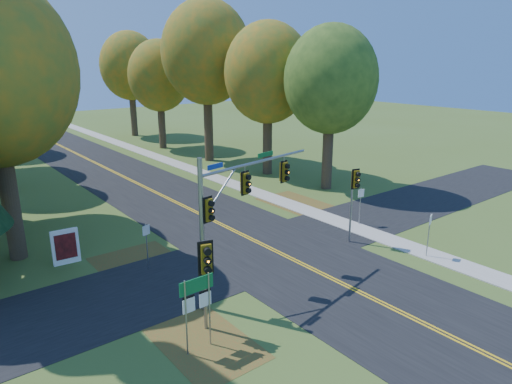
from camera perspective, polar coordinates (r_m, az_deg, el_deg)
ground at (r=24.06m, az=4.89°, el=-8.56°), size 160.00×160.00×0.00m
road_main at (r=24.05m, az=4.89°, el=-8.54°), size 8.00×160.00×0.02m
road_cross at (r=25.41m, az=1.80°, el=-7.08°), size 60.00×6.00×0.02m
centerline_left at (r=23.98m, az=4.71°, el=-8.57°), size 0.10×160.00×0.01m
centerline_right at (r=24.11m, az=5.07°, el=-8.45°), size 0.10×160.00×0.01m
sidewalk_east at (r=28.33m, az=14.16°, el=-5.02°), size 1.60×160.00×0.06m
leaf_patch_w_near at (r=23.84m, az=-13.66°, el=-9.22°), size 4.00×6.00×0.00m
leaf_patch_e at (r=32.49m, az=6.49°, el=-1.90°), size 3.50×8.00×0.00m
leaf_patch_w_far at (r=17.98m, az=-6.78°, el=-17.92°), size 3.00×5.00×0.00m
tree_e_a at (r=36.28m, az=9.31°, el=13.61°), size 7.20×7.20×12.73m
tree_e_b at (r=40.81m, az=1.50°, el=14.60°), size 7.60×7.60×13.33m
tree_e_c at (r=46.74m, az=-6.20°, el=16.89°), size 8.80×8.80×15.79m
tree_e_d at (r=54.48m, az=-11.99°, el=13.98°), size 7.00×7.00×12.32m
tree_e_e at (r=64.68m, az=-15.45°, el=14.91°), size 7.80×7.80×13.74m
traffic_mast at (r=19.36m, az=-2.93°, el=-1.59°), size 7.00×1.78×6.45m
east_signal_pole at (r=25.67m, az=12.21°, el=0.58°), size 0.50×0.58×4.35m
ped_signal_pole at (r=17.10m, az=-6.31°, el=-9.06°), size 0.58×0.69×3.75m
route_sign_cluster at (r=16.49m, az=-7.37°, el=-13.06°), size 1.35×0.09×2.89m
info_kiosk at (r=25.25m, az=-22.71°, el=-6.34°), size 1.34×0.30×1.84m
reg_sign_e_north at (r=29.21m, az=12.94°, el=-0.95°), size 0.46×0.11×2.39m
reg_sign_e_south at (r=25.47m, az=20.87°, el=-4.17°), size 0.44×0.20×2.41m
reg_sign_w at (r=23.13m, az=-13.52°, el=-5.64°), size 0.44×0.17×2.37m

